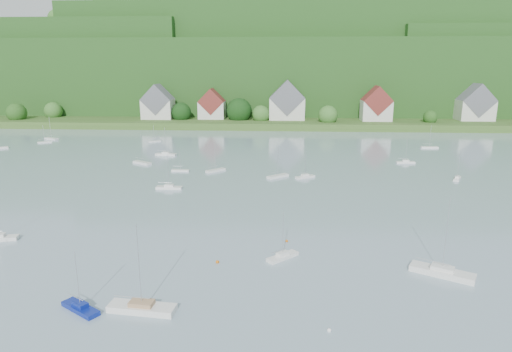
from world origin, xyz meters
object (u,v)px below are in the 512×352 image
(near_sailboat_3, at_px, (283,256))
(near_sailboat_1, at_px, (80,307))
(near_sailboat_4, at_px, (442,272))
(near_sailboat_2, at_px, (142,307))

(near_sailboat_3, bearing_deg, near_sailboat_1, 170.28)
(near_sailboat_1, xyz_separation_m, near_sailboat_4, (43.73, 11.37, 0.11))
(near_sailboat_1, distance_m, near_sailboat_3, 27.38)
(near_sailboat_2, relative_size, near_sailboat_3, 1.48)
(near_sailboat_1, xyz_separation_m, near_sailboat_2, (6.99, 0.28, 0.09))
(near_sailboat_3, bearing_deg, near_sailboat_2, 179.99)
(near_sailboat_3, bearing_deg, near_sailboat_4, -54.18)
(near_sailboat_1, bearing_deg, near_sailboat_3, 66.59)
(near_sailboat_2, distance_m, near_sailboat_3, 21.73)
(near_sailboat_2, bearing_deg, near_sailboat_4, 22.64)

